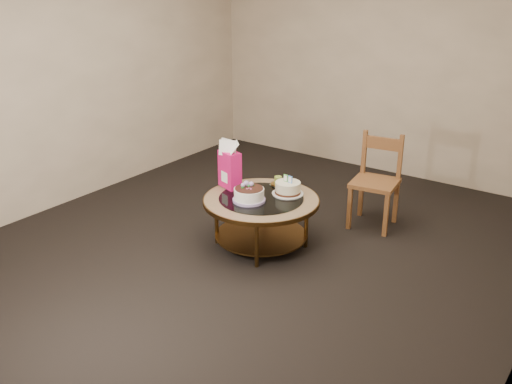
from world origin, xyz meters
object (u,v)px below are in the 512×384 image
Objects in this scene: cream_cake at (288,188)px; dining_chair at (376,181)px; decorated_cake at (249,195)px; gift_bag at (230,165)px; coffee_table at (261,206)px.

cream_cake is 0.32× the size of dining_chair.
decorated_cake is 1.01× the size of cream_cake.
cream_cake is 0.64× the size of gift_bag.
coffee_table is 3.66× the size of cream_cake.
coffee_table is at bearing -116.76° from cream_cake.
decorated_cake is 0.32× the size of dining_chair.
decorated_cake reaches higher than coffee_table.
dining_chair reaches higher than coffee_table.
cream_cake is 0.93m from dining_chair.
dining_chair is (1.00, 0.95, -0.23)m from gift_bag.
cream_cake reaches higher than coffee_table.
coffee_table is 2.34× the size of gift_bag.
coffee_table is at bearing 12.42° from gift_bag.
dining_chair is (0.63, 1.00, 0.07)m from coffee_table.
gift_bag reaches higher than dining_chair.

